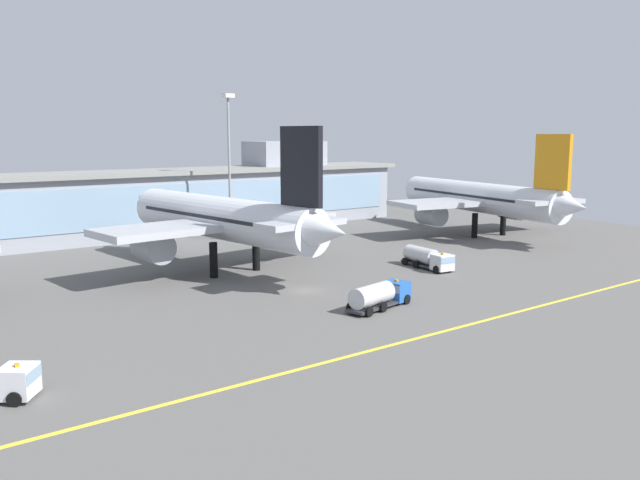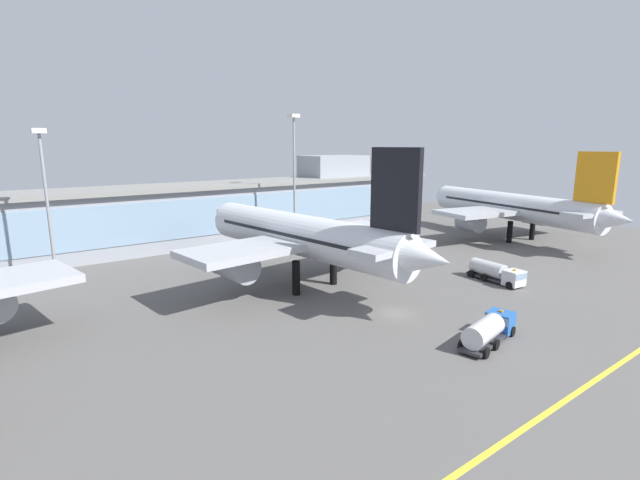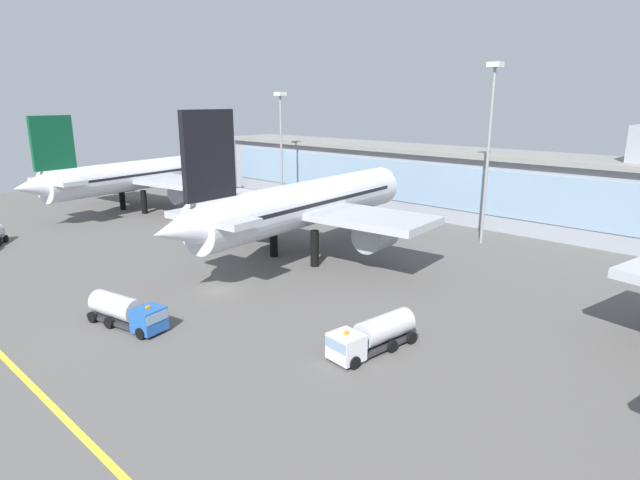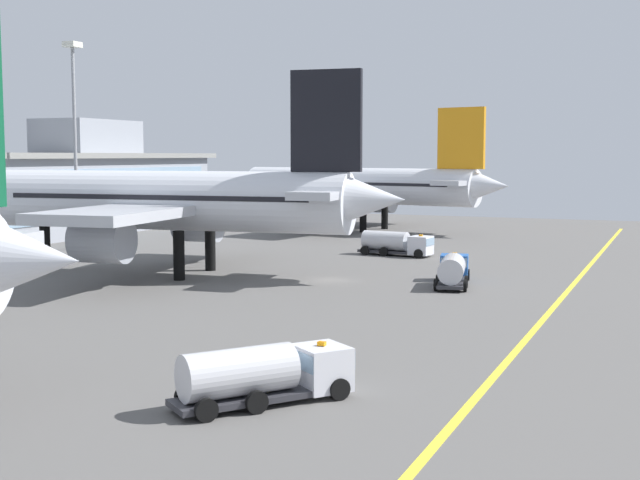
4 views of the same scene
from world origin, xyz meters
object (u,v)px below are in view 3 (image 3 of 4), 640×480
Objects in this scene: airliner_near_right at (307,204)px; service_truck_far at (128,312)px; airliner_near_left at (144,175)px; apron_light_mast_centre at (490,130)px; apron_light_mast_west at (281,132)px; baggage_tug_near at (371,335)px.

airliner_near_right is 5.18× the size of service_truck_far.
apron_light_mast_centre reaches higher than airliner_near_left.
airliner_near_left is 1.02× the size of airliner_near_right.
apron_light_mast_centre reaches higher than apron_light_mast_west.
airliner_near_right is 37.20m from apron_light_mast_west.
apron_light_mast_west reaches higher than airliner_near_left.
airliner_near_right is at bearing 86.84° from service_truck_far.
baggage_tug_near is (24.11, -16.49, -5.84)m from airliner_near_right.
baggage_tug_near is at bearing 19.22° from service_truck_far.
airliner_near_left is at bearing 82.55° from airliner_near_right.
baggage_tug_near is 0.35× the size of apron_light_mast_centre.
baggage_tug_near is 66.97m from apron_light_mast_west.
apron_light_mast_west is 43.32m from apron_light_mast_centre.
airliner_near_right is at bearing -100.84° from airliner_near_left.
airliner_near_left is 73.00m from baggage_tug_near.
airliner_near_right is 29.79m from baggage_tug_near.
apron_light_mast_centre is (60.74, 21.83, 10.03)m from airliner_near_left.
apron_light_mast_centre is at bearing -159.70° from baggage_tug_near.
airliner_near_right is 29.20m from service_truck_far.
airliner_near_left is 65.32m from apron_light_mast_centre.
airliner_near_left is 1.90× the size of apron_light_mast_centre.
baggage_tug_near is 43.63m from apron_light_mast_centre.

